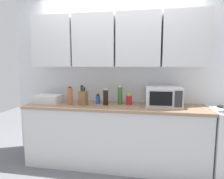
# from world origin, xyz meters

# --- Properties ---
(wall_back_with_cabinets) EXTENTS (3.45, 0.38, 2.60)m
(wall_back_with_cabinets) POSITION_xyz_m (-0.00, -0.07, 1.58)
(wall_back_with_cabinets) COLOR white
(wall_back_with_cabinets) RESTS_ON ground_plane
(counter_run) EXTENTS (2.58, 0.63, 0.90)m
(counter_run) POSITION_xyz_m (0.00, -0.30, 0.45)
(counter_run) COLOR silver
(counter_run) RESTS_ON ground_plane
(microwave) EXTENTS (0.48, 0.37, 0.28)m
(microwave) POSITION_xyz_m (0.68, -0.27, 1.04)
(microwave) COLOR silver
(microwave) RESTS_ON counter_run
(dish_rack) EXTENTS (0.38, 0.30, 0.12)m
(dish_rack) POSITION_xyz_m (-1.03, -0.30, 0.96)
(dish_rack) COLOR silver
(dish_rack) RESTS_ON counter_run
(knife_block) EXTENTS (0.11, 0.13, 0.29)m
(knife_block) POSITION_xyz_m (-0.45, -0.37, 1.00)
(knife_block) COLOR brown
(knife_block) RESTS_ON counter_run
(bottle_red_sauce) EXTENTS (0.08, 0.08, 0.16)m
(bottle_red_sauce) POSITION_xyz_m (0.20, -0.22, 0.97)
(bottle_red_sauce) COLOR red
(bottle_red_sauce) RESTS_ON counter_run
(bottle_green_oil) EXTENTS (0.07, 0.07, 0.27)m
(bottle_green_oil) POSITION_xyz_m (0.07, -0.22, 1.03)
(bottle_green_oil) COLOR #386B2D
(bottle_green_oil) RESTS_ON counter_run
(bottle_soy_dark) EXTENTS (0.07, 0.07, 0.24)m
(bottle_soy_dark) POSITION_xyz_m (-0.13, -0.31, 1.01)
(bottle_soy_dark) COLOR black
(bottle_soy_dark) RESTS_ON counter_run
(bottle_spice_jar) EXTENTS (0.08, 0.08, 0.26)m
(bottle_spice_jar) POSITION_xyz_m (-0.65, -0.36, 1.03)
(bottle_spice_jar) COLOR #BC6638
(bottle_spice_jar) RESTS_ON counter_run
(bottle_blue_cleaner) EXTENTS (0.07, 0.07, 0.15)m
(bottle_blue_cleaner) POSITION_xyz_m (-0.26, -0.25, 0.97)
(bottle_blue_cleaner) COLOR #2D56B7
(bottle_blue_cleaner) RESTS_ON counter_run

